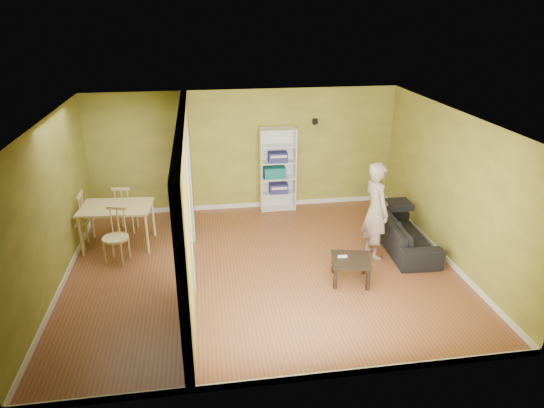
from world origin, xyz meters
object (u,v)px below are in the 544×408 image
(sofa, at_px, (405,230))
(chair_left, at_px, (73,221))
(chair_near, at_px, (115,237))
(bookshelf, at_px, (277,169))
(chair_far, at_px, (126,208))
(coffee_table, at_px, (351,262))
(person, at_px, (377,202))
(dining_table, at_px, (116,210))

(sofa, height_order, chair_left, chair_left)
(chair_near, bearing_deg, sofa, 13.68)
(sofa, distance_m, bookshelf, 3.05)
(sofa, bearing_deg, chair_far, 76.25)
(sofa, xyz_separation_m, coffee_table, (-1.34, -1.00, -0.02))
(person, height_order, chair_near, person)
(dining_table, bearing_deg, chair_near, -85.75)
(sofa, relative_size, dining_table, 1.51)
(person, xyz_separation_m, chair_near, (-4.50, 0.43, -0.54))
(sofa, distance_m, chair_left, 6.09)
(person, height_order, coffee_table, person)
(bookshelf, distance_m, coffee_table, 3.34)
(person, height_order, dining_table, person)
(chair_left, bearing_deg, chair_far, 124.71)
(dining_table, distance_m, chair_left, 0.82)
(bookshelf, relative_size, coffee_table, 2.97)
(bookshelf, relative_size, chair_far, 1.85)
(coffee_table, relative_size, chair_left, 0.58)
(sofa, xyz_separation_m, chair_near, (-5.17, 0.23, 0.13))
(chair_far, bearing_deg, person, 167.49)
(bookshelf, xyz_separation_m, coffee_table, (0.68, -3.22, -0.56))
(dining_table, height_order, chair_far, chair_far)
(chair_near, height_order, chair_far, chair_far)
(bookshelf, xyz_separation_m, dining_table, (-3.20, -1.34, -0.19))
(bookshelf, bearing_deg, chair_left, -162.37)
(chair_near, relative_size, chair_far, 1.00)
(chair_left, height_order, chair_far, chair_left)
(person, bearing_deg, sofa, -82.59)
(person, bearing_deg, chair_near, 75.33)
(dining_table, bearing_deg, bookshelf, 22.70)
(chair_near, xyz_separation_m, chair_far, (0.02, 1.29, 0.00))
(bookshelf, height_order, coffee_table, bookshelf)
(coffee_table, distance_m, chair_left, 5.07)
(chair_far, bearing_deg, sofa, 172.07)
(chair_left, relative_size, chair_far, 1.07)
(chair_left, bearing_deg, bookshelf, 108.56)
(coffee_table, distance_m, dining_table, 4.33)
(chair_left, distance_m, chair_near, 1.11)
(chair_left, height_order, chair_near, chair_left)
(chair_near, bearing_deg, chair_far, 105.51)
(bookshelf, relative_size, dining_table, 1.43)
(person, xyz_separation_m, chair_left, (-5.34, 1.15, -0.51))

